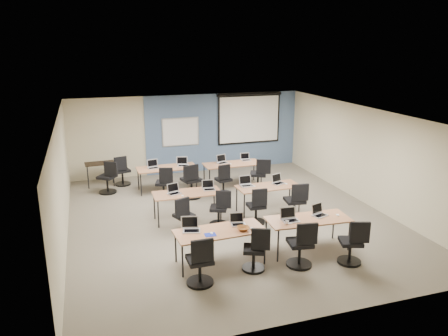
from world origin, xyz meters
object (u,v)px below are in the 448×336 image
object	(u,v)px
task_chair_3	(353,246)
laptop_11	(246,158)
projector_screen	(249,116)
task_chair_1	(256,253)
task_chair_7	(296,205)
laptop_10	(222,161)
training_table_back_right	(233,165)
utility_table	(100,166)
task_chair_8	(164,185)
task_chair_11	(259,177)
laptop_3	(319,213)
laptop_5	(209,187)
laptop_6	(246,183)
task_chair_5	(220,211)
spare_chair_a	(122,173)
laptop_8	(153,166)
training_table_back_left	(167,169)
training_table_mid_left	(187,194)
task_chair_4	(184,219)
laptop_1	(238,222)
task_chair_6	(257,209)
training_table_mid_right	(268,188)
task_chair_0	(200,265)
laptop_4	(174,191)
laptop_9	(183,163)
laptop_2	(290,217)
task_chair_9	(191,184)
training_table_front_left	(220,232)
spare_chair_b	(108,180)
laptop_0	(191,227)
training_table_front_right	(308,220)
task_chair_10	(224,182)
laptop_7	(278,181)
task_chair_2	(301,248)

from	to	relation	value
task_chair_3	laptop_11	xyz separation A→B (m)	(-0.14, 5.83, 0.39)
projector_screen	task_chair_1	size ratio (longest dim) A/B	2.53
task_chair_7	laptop_10	bearing A→B (deg)	113.02
training_table_back_right	utility_table	bearing A→B (deg)	161.91
task_chair_8	task_chair_11	world-z (taller)	task_chair_11
laptop_3	laptop_5	bearing A→B (deg)	108.61
laptop_6	task_chair_1	bearing A→B (deg)	-107.15
training_table_back_right	task_chair_5	bearing A→B (deg)	-114.81
spare_chair_a	laptop_8	bearing A→B (deg)	-58.50
task_chair_5	training_table_back_left	bearing A→B (deg)	126.45
training_table_mid_left	task_chair_4	world-z (taller)	task_chair_4
laptop_1	task_chair_1	size ratio (longest dim) A/B	0.31
training_table_back_right	task_chair_1	size ratio (longest dim) A/B	1.92
task_chair_6	utility_table	size ratio (longest dim) A/B	1.08
projector_screen	training_table_back_right	size ratio (longest dim) A/B	1.32
training_table_back_left	laptop_3	size ratio (longest dim) A/B	5.59
training_table_mid_right	laptop_11	distance (m)	2.68
task_chair_0	task_chair_1	world-z (taller)	task_chair_0
task_chair_1	laptop_4	distance (m)	3.21
task_chair_8	task_chair_11	size ratio (longest dim) A/B	0.95
task_chair_0	spare_chair_a	bearing A→B (deg)	97.34
training_table_back_right	laptop_9	xyz separation A→B (m)	(-1.54, 0.26, 0.11)
laptop_2	task_chair_9	world-z (taller)	task_chair_9
task_chair_4	task_chair_11	xyz separation A→B (m)	(2.91, 2.41, 0.03)
projector_screen	task_chair_3	bearing A→B (deg)	-94.53
training_table_front_left	laptop_10	world-z (taller)	laptop_10
task_chair_7	spare_chair_a	bearing A→B (deg)	140.50
projector_screen	spare_chair_b	world-z (taller)	projector_screen
laptop_0	laptop_10	bearing A→B (deg)	80.31
laptop_4	task_chair_7	distance (m)	3.12
training_table_mid_right	laptop_10	xyz separation A→B (m)	(-0.47, 2.57, 0.11)
laptop_1	utility_table	bearing A→B (deg)	123.92
laptop_4	task_chair_7	bearing A→B (deg)	-35.92
laptop_2	task_chair_4	world-z (taller)	laptop_2
utility_table	spare_chair_b	size ratio (longest dim) A/B	0.89
training_table_front_right	task_chair_10	distance (m)	4.08
laptop_7	task_chair_9	world-z (taller)	task_chair_9
laptop_8	task_chair_8	size ratio (longest dim) A/B	0.34
laptop_5	laptop_9	bearing A→B (deg)	101.84
laptop_7	task_chair_10	world-z (taller)	laptop_7
training_table_front_right	laptop_5	world-z (taller)	laptop_5
laptop_4	spare_chair_a	distance (m)	3.49
laptop_10	spare_chair_b	distance (m)	3.53
task_chair_11	laptop_4	bearing A→B (deg)	-128.39
task_chair_2	task_chair_10	world-z (taller)	task_chair_2
laptop_8	task_chair_11	distance (m)	3.25
task_chair_2	task_chair_4	distance (m)	2.96
laptop_8	task_chair_3	bearing A→B (deg)	-72.29
laptop_5	training_table_mid_left	bearing A→B (deg)	-164.19
laptop_9	laptop_4	bearing A→B (deg)	-90.00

